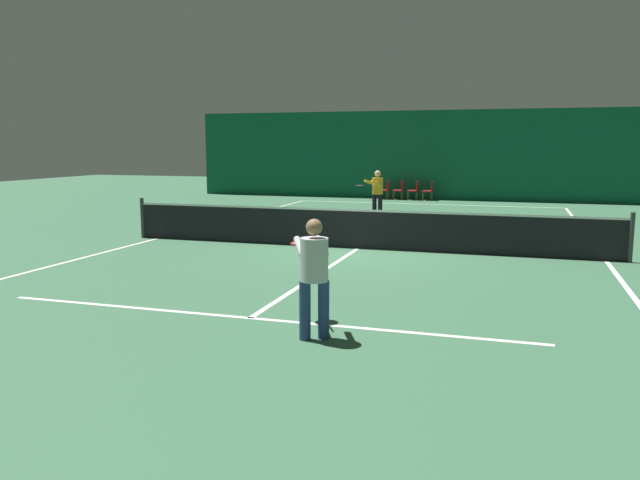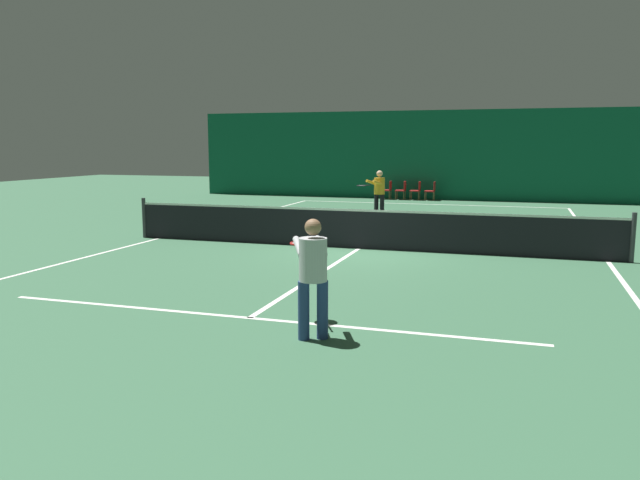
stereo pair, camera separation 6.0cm
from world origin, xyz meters
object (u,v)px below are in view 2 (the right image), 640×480
at_px(courtside_chair_0, 388,189).
at_px(courtside_chair_1, 402,189).
at_px(tennis_net, 359,228).
at_px(player_far, 379,190).
at_px(player_near, 312,269).
at_px(courtside_chair_3, 432,190).
at_px(courtside_chair_2, 417,189).

xyz_separation_m(courtside_chair_0, courtside_chair_1, (0.67, 0.00, 0.00)).
bearing_deg(courtside_chair_1, tennis_net, 6.11).
bearing_deg(tennis_net, player_far, 98.57).
xyz_separation_m(player_near, courtside_chair_0, (-3.30, 20.76, -0.42)).
distance_m(player_near, courtside_chair_3, 20.81).
bearing_deg(player_near, courtside_chair_2, -22.91).
bearing_deg(player_far, courtside_chair_2, -156.08).
height_order(tennis_net, courtside_chair_1, tennis_net).
xyz_separation_m(tennis_net, courtside_chair_2, (-0.81, 13.76, -0.03)).
bearing_deg(courtside_chair_2, courtside_chair_1, -90.00).
bearing_deg(player_near, courtside_chair_3, -24.74).
xyz_separation_m(tennis_net, courtside_chair_0, (-2.14, 13.76, -0.03)).
distance_m(player_far, courtside_chair_0, 7.19).
relative_size(tennis_net, courtside_chair_3, 14.29).
bearing_deg(tennis_net, player_near, -80.59).
relative_size(tennis_net, courtside_chair_2, 14.29).
xyz_separation_m(player_near, courtside_chair_1, (-2.63, 20.76, -0.42)).
bearing_deg(courtside_chair_0, tennis_net, 8.83).
relative_size(player_far, courtside_chair_0, 1.91).
bearing_deg(tennis_net, courtside_chair_1, 96.11).
bearing_deg(player_far, player_near, 34.53).
distance_m(player_near, courtside_chair_1, 20.93).
relative_size(player_far, courtside_chair_2, 1.91).
height_order(player_near, courtside_chair_3, player_near).
distance_m(tennis_net, player_near, 7.11).
height_order(courtside_chair_1, courtside_chair_2, same).
relative_size(tennis_net, player_far, 7.48).
bearing_deg(courtside_chair_2, courtside_chair_3, 90.00).
xyz_separation_m(courtside_chair_2, courtside_chair_3, (0.67, 0.00, 0.00)).
height_order(tennis_net, player_far, player_far).
height_order(player_near, player_far, player_far).
distance_m(tennis_net, courtside_chair_3, 13.76).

